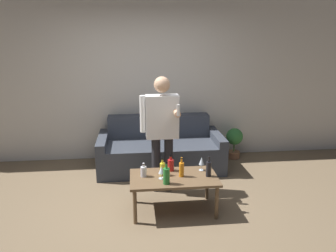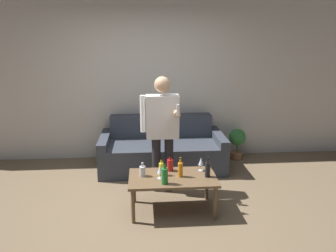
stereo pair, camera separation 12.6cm
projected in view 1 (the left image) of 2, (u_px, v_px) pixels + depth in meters
name	position (u px, v px, depth m)	size (l,w,h in m)	color
ground_plane	(151.00, 218.00, 3.82)	(16.00, 16.00, 0.00)	#756047
wall_back	(143.00, 80.00, 5.48)	(8.00, 0.06, 2.70)	silver
couch	(160.00, 150.00, 5.27)	(1.95, 0.94, 0.80)	#383D47
coffee_table	(174.00, 180.00, 3.90)	(1.04, 0.59, 0.44)	brown
bottle_orange	(209.00, 169.00, 3.88)	(0.06, 0.06, 0.25)	black
bottle_green	(181.00, 169.00, 3.87)	(0.06, 0.06, 0.24)	orange
bottle_dark	(162.00, 169.00, 3.91)	(0.06, 0.06, 0.21)	yellow
bottle_yellow	(144.00, 171.00, 3.88)	(0.07, 0.07, 0.17)	silver
bottle_red	(171.00, 165.00, 4.04)	(0.08, 0.08, 0.20)	#B21E1E
bottle_clear	(166.00, 175.00, 3.68)	(0.08, 0.08, 0.26)	#23752D
wine_glass_near	(161.00, 170.00, 3.81)	(0.07, 0.07, 0.15)	silver
wine_glass_far	(202.00, 161.00, 4.04)	(0.07, 0.07, 0.17)	silver
person_standing_front	(162.00, 126.00, 4.30)	(0.50, 0.41, 1.57)	#232328
potted_plant	(234.00, 140.00, 5.65)	(0.29, 0.29, 0.53)	#936042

